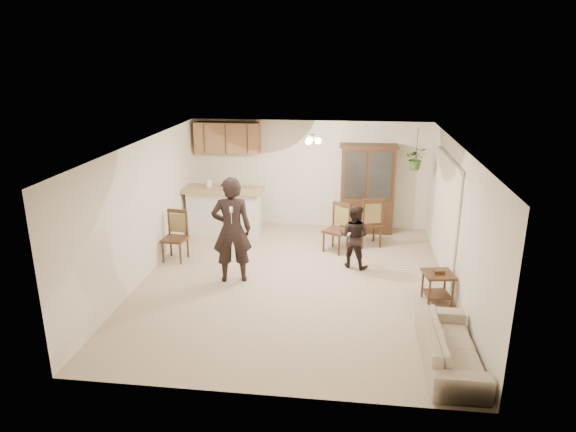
# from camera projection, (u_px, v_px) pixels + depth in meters

# --- Properties ---
(floor) EXTENTS (6.50, 6.50, 0.00)m
(floor) POSITION_uv_depth(u_px,v_px,m) (294.00, 282.00, 9.32)
(floor) COLOR beige
(floor) RESTS_ON ground
(ceiling) EXTENTS (5.50, 6.50, 0.02)m
(ceiling) POSITION_uv_depth(u_px,v_px,m) (295.00, 145.00, 8.56)
(ceiling) COLOR silver
(ceiling) RESTS_ON wall_back
(wall_back) EXTENTS (5.50, 0.02, 2.50)m
(wall_back) POSITION_uv_depth(u_px,v_px,m) (310.00, 174.00, 12.01)
(wall_back) COLOR silver
(wall_back) RESTS_ON ground
(wall_front) EXTENTS (5.50, 0.02, 2.50)m
(wall_front) POSITION_uv_depth(u_px,v_px,m) (263.00, 303.00, 5.87)
(wall_front) COLOR silver
(wall_front) RESTS_ON ground
(wall_left) EXTENTS (0.02, 6.50, 2.50)m
(wall_left) POSITION_uv_depth(u_px,v_px,m) (143.00, 211.00, 9.26)
(wall_left) COLOR silver
(wall_left) RESTS_ON ground
(wall_right) EXTENTS (0.02, 6.50, 2.50)m
(wall_right) POSITION_uv_depth(u_px,v_px,m) (457.00, 223.00, 8.62)
(wall_right) COLOR silver
(wall_right) RESTS_ON ground
(breakfast_bar) EXTENTS (1.60, 0.55, 1.00)m
(breakfast_bar) POSITION_uv_depth(u_px,v_px,m) (225.00, 213.00, 11.61)
(breakfast_bar) COLOR silver
(breakfast_bar) RESTS_ON floor
(bar_top) EXTENTS (1.75, 0.70, 0.08)m
(bar_top) POSITION_uv_depth(u_px,v_px,m) (224.00, 190.00, 11.44)
(bar_top) COLOR tan
(bar_top) RESTS_ON breakfast_bar
(upper_cabinets) EXTENTS (1.50, 0.34, 0.70)m
(upper_cabinets) POSITION_uv_depth(u_px,v_px,m) (227.00, 138.00, 11.80)
(upper_cabinets) COLOR brown
(upper_cabinets) RESTS_ON wall_back
(vertical_blinds) EXTENTS (0.06, 2.30, 2.10)m
(vertical_blinds) POSITION_uv_depth(u_px,v_px,m) (445.00, 215.00, 9.52)
(vertical_blinds) COLOR white
(vertical_blinds) RESTS_ON wall_right
(ceiling_fixture) EXTENTS (0.36, 0.36, 0.20)m
(ceiling_fixture) POSITION_uv_depth(u_px,v_px,m) (312.00, 140.00, 9.70)
(ceiling_fixture) COLOR #F7DEB9
(ceiling_fixture) RESTS_ON ceiling
(hanging_plant) EXTENTS (0.43, 0.37, 0.48)m
(hanging_plant) POSITION_uv_depth(u_px,v_px,m) (416.00, 159.00, 10.75)
(hanging_plant) COLOR #395F26
(hanging_plant) RESTS_ON ceiling
(plant_cord) EXTENTS (0.01, 0.01, 0.65)m
(plant_cord) POSITION_uv_depth(u_px,v_px,m) (417.00, 143.00, 10.65)
(plant_cord) COLOR black
(plant_cord) RESTS_ON ceiling
(sofa) EXTENTS (0.74, 1.88, 0.73)m
(sofa) POSITION_uv_depth(u_px,v_px,m) (451.00, 339.00, 6.78)
(sofa) COLOR beige
(sofa) RESTS_ON floor
(adult) EXTENTS (0.74, 0.58, 1.80)m
(adult) POSITION_uv_depth(u_px,v_px,m) (232.00, 234.00, 9.12)
(adult) COLOR black
(adult) RESTS_ON floor
(child) EXTENTS (0.79, 0.70, 1.35)m
(child) POSITION_uv_depth(u_px,v_px,m) (354.00, 234.00, 9.79)
(child) COLOR black
(child) RESTS_ON floor
(china_hutch) EXTENTS (1.29, 0.51, 2.02)m
(china_hutch) POSITION_uv_depth(u_px,v_px,m) (367.00, 189.00, 11.66)
(china_hutch) COLOR #3C2516
(china_hutch) RESTS_ON floor
(side_table) EXTENTS (0.55, 0.55, 0.58)m
(side_table) POSITION_uv_depth(u_px,v_px,m) (437.00, 287.00, 8.49)
(side_table) COLOR #3C2516
(side_table) RESTS_ON floor
(chair_bar) EXTENTS (0.48, 0.48, 1.01)m
(chair_bar) POSITION_uv_depth(u_px,v_px,m) (175.00, 247.00, 10.22)
(chair_bar) COLOR #3C2516
(chair_bar) RESTS_ON floor
(chair_hutch_left) EXTENTS (0.61, 0.61, 1.01)m
(chair_hutch_left) POSITION_uv_depth(u_px,v_px,m) (336.00, 238.00, 10.67)
(chair_hutch_left) COLOR #3C2516
(chair_hutch_left) RESTS_ON floor
(chair_hutch_right) EXTENTS (0.61, 0.61, 1.10)m
(chair_hutch_right) POSITION_uv_depth(u_px,v_px,m) (368.00, 231.00, 11.00)
(chair_hutch_right) COLOR #3C2516
(chair_hutch_right) RESTS_ON floor
(controller_adult) EXTENTS (0.09, 0.18, 0.05)m
(controller_adult) POSITION_uv_depth(u_px,v_px,m) (231.00, 210.00, 8.52)
(controller_adult) COLOR white
(controller_adult) RESTS_ON adult
(controller_child) EXTENTS (0.07, 0.11, 0.03)m
(controller_child) POSITION_uv_depth(u_px,v_px,m) (349.00, 234.00, 9.51)
(controller_child) COLOR white
(controller_child) RESTS_ON child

